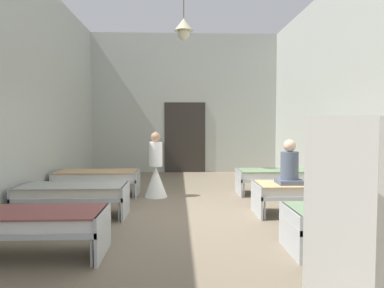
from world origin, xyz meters
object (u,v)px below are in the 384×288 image
(bed_right_row_0, at_px, (361,218))
(bed_left_row_2, at_px, (97,177))
(bed_right_row_1, at_px, (307,191))
(nurse_near_aisle, at_px, (156,174))
(bed_left_row_0, at_px, (27,222))
(bed_left_row_1, at_px, (73,192))
(patient_seated_primary, at_px, (289,168))
(bed_right_row_2, at_px, (278,176))

(bed_right_row_0, distance_m, bed_left_row_2, 5.69)
(bed_right_row_1, height_order, nurse_near_aisle, nurse_near_aisle)
(bed_right_row_0, xyz_separation_m, bed_right_row_1, (0.00, 1.90, 0.00))
(bed_right_row_1, bearing_deg, bed_left_row_0, -155.81)
(bed_left_row_0, distance_m, bed_left_row_1, 1.90)
(patient_seated_primary, bearing_deg, nurse_near_aisle, 145.62)
(bed_left_row_0, relative_size, bed_right_row_1, 1.00)
(bed_right_row_1, distance_m, nurse_near_aisle, 3.32)
(bed_right_row_1, bearing_deg, bed_right_row_2, 90.00)
(bed_right_row_1, bearing_deg, patient_seated_primary, -172.72)
(bed_left_row_1, height_order, patient_seated_primary, patient_seated_primary)
(nurse_near_aisle, xyz_separation_m, patient_seated_primary, (2.51, -1.72, 0.34))
(bed_right_row_2, relative_size, patient_seated_primary, 2.38)
(bed_left_row_1, bearing_deg, bed_left_row_2, 90.00)
(bed_left_row_0, distance_m, patient_seated_primary, 4.32)
(bed_right_row_0, bearing_deg, bed_left_row_2, 138.07)
(bed_right_row_2, distance_m, patient_seated_primary, 2.02)
(bed_left_row_1, xyz_separation_m, nurse_near_aisle, (1.37, 1.67, 0.09))
(bed_left_row_2, bearing_deg, bed_left_row_0, -90.00)
(bed_left_row_1, xyz_separation_m, patient_seated_primary, (3.88, -0.04, 0.43))
(bed_left_row_2, height_order, patient_seated_primary, patient_seated_primary)
(bed_right_row_1, distance_m, bed_left_row_2, 4.64)
(bed_right_row_2, bearing_deg, bed_right_row_0, -90.00)
(bed_right_row_0, distance_m, bed_right_row_1, 1.90)
(bed_right_row_0, xyz_separation_m, bed_left_row_1, (-4.23, 1.90, 0.00))
(nurse_near_aisle, bearing_deg, patient_seated_primary, 121.92)
(bed_left_row_2, distance_m, patient_seated_primary, 4.36)
(nurse_near_aisle, relative_size, patient_seated_primary, 1.86)
(bed_left_row_0, bearing_deg, patient_seated_primary, 25.55)
(bed_right_row_1, xyz_separation_m, nurse_near_aisle, (-2.86, 1.67, 0.09))
(bed_right_row_0, bearing_deg, bed_left_row_1, 155.81)
(bed_right_row_1, relative_size, nurse_near_aisle, 1.28)
(bed_left_row_0, xyz_separation_m, bed_right_row_0, (4.23, 0.00, 0.00))
(nurse_near_aisle, height_order, patient_seated_primary, nurse_near_aisle)
(bed_left_row_1, bearing_deg, nurse_near_aisle, 50.70)
(bed_left_row_2, bearing_deg, bed_right_row_1, -24.19)
(bed_right_row_2, distance_m, nurse_near_aisle, 2.87)
(bed_right_row_0, relative_size, bed_right_row_1, 1.00)
(bed_left_row_0, xyz_separation_m, patient_seated_primary, (3.88, 1.86, 0.43))
(nurse_near_aisle, bearing_deg, bed_right_row_2, 160.83)
(bed_left_row_1, distance_m, bed_left_row_2, 1.90)
(bed_right_row_1, relative_size, bed_left_row_2, 1.00)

